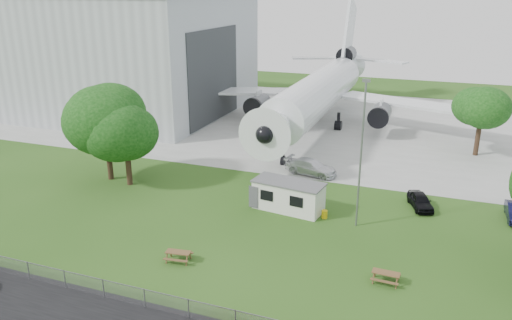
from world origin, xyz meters
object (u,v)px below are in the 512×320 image
(hangar, at_px, (102,49))
(picnic_west, at_px, (179,261))
(picnic_east, at_px, (385,282))
(airliner, at_px, (321,89))
(site_cabin, at_px, (289,196))

(hangar, bearing_deg, picnic_west, -48.59)
(picnic_west, height_order, picnic_east, same)
(hangar, height_order, picnic_east, hangar)
(airliner, distance_m, picnic_east, 40.11)
(picnic_west, bearing_deg, hangar, 123.54)
(hangar, distance_m, picnic_west, 54.06)
(hangar, height_order, site_cabin, hangar)
(airliner, bearing_deg, site_cabin, -81.95)
(hangar, relative_size, airliner, 0.90)
(airliner, distance_m, picnic_west, 40.14)
(airliner, bearing_deg, hangar, 179.78)
(site_cabin, bearing_deg, airliner, 98.05)
(site_cabin, bearing_deg, hangar, 144.34)
(airliner, relative_size, picnic_west, 26.52)
(hangar, bearing_deg, site_cabin, -35.66)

